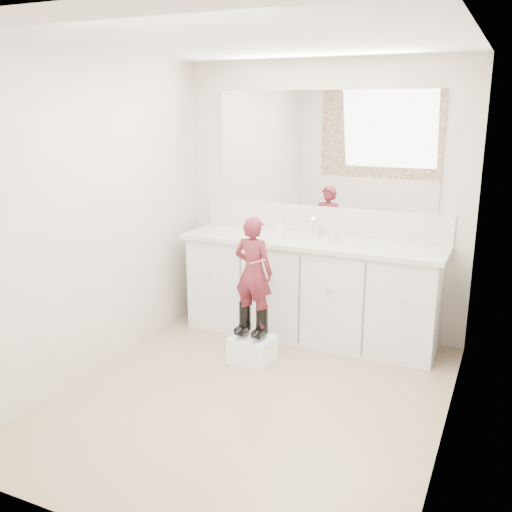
% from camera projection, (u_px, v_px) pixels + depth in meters
% --- Properties ---
extents(floor, '(3.00, 3.00, 0.00)m').
position_uv_depth(floor, '(251.00, 397.00, 4.07)').
color(floor, '#937C60').
rests_on(floor, ground).
extents(ceiling, '(3.00, 3.00, 0.00)m').
position_uv_depth(ceiling, '(250.00, 39.00, 3.45)').
color(ceiling, white).
rests_on(ceiling, wall_back).
extents(wall_back, '(2.60, 0.00, 2.60)m').
position_uv_depth(wall_back, '(323.00, 199.00, 5.08)').
color(wall_back, beige).
rests_on(wall_back, floor).
extents(wall_front, '(2.60, 0.00, 2.60)m').
position_uv_depth(wall_front, '(102.00, 301.00, 2.44)').
color(wall_front, beige).
rests_on(wall_front, floor).
extents(wall_left, '(0.00, 3.00, 3.00)m').
position_uv_depth(wall_left, '(95.00, 217.00, 4.29)').
color(wall_left, beige).
rests_on(wall_left, floor).
extents(wall_right, '(0.00, 3.00, 3.00)m').
position_uv_depth(wall_right, '(458.00, 253.00, 3.23)').
color(wall_right, beige).
rests_on(wall_right, floor).
extents(vanity_cabinet, '(2.20, 0.55, 0.85)m').
position_uv_depth(vanity_cabinet, '(310.00, 291.00, 5.03)').
color(vanity_cabinet, silver).
rests_on(vanity_cabinet, floor).
extents(countertop, '(2.28, 0.58, 0.04)m').
position_uv_depth(countertop, '(311.00, 242.00, 4.91)').
color(countertop, beige).
rests_on(countertop, vanity_cabinet).
extents(backsplash, '(2.28, 0.03, 0.25)m').
position_uv_depth(backsplash, '(321.00, 220.00, 5.11)').
color(backsplash, beige).
rests_on(backsplash, countertop).
extents(mirror, '(2.00, 0.02, 1.00)m').
position_uv_depth(mirror, '(324.00, 150.00, 4.95)').
color(mirror, white).
rests_on(mirror, wall_back).
extents(dot_panel, '(2.00, 0.01, 1.20)m').
position_uv_depth(dot_panel, '(96.00, 197.00, 2.34)').
color(dot_panel, '#472819').
rests_on(dot_panel, wall_front).
extents(faucet, '(0.08, 0.08, 0.10)m').
position_uv_depth(faucet, '(317.00, 231.00, 5.03)').
color(faucet, silver).
rests_on(faucet, countertop).
extents(cup, '(0.12, 0.12, 0.09)m').
position_uv_depth(cup, '(334.00, 236.00, 4.87)').
color(cup, beige).
rests_on(cup, countertop).
extents(soap_bottle, '(0.08, 0.09, 0.17)m').
position_uv_depth(soap_bottle, '(280.00, 229.00, 4.95)').
color(soap_bottle, white).
rests_on(soap_bottle, countertop).
extents(step_stool, '(0.34, 0.29, 0.21)m').
position_uv_depth(step_stool, '(252.00, 349.00, 4.60)').
color(step_stool, white).
rests_on(step_stool, floor).
extents(boot_left, '(0.11, 0.19, 0.28)m').
position_uv_depth(boot_left, '(245.00, 319.00, 4.59)').
color(boot_left, black).
rests_on(boot_left, step_stool).
extents(boot_right, '(0.11, 0.19, 0.28)m').
position_uv_depth(boot_right, '(262.00, 322.00, 4.53)').
color(boot_right, black).
rests_on(boot_right, step_stool).
extents(toddler, '(0.33, 0.23, 0.88)m').
position_uv_depth(toddler, '(253.00, 272.00, 4.45)').
color(toddler, '#9C3046').
rests_on(toddler, step_stool).
extents(toothbrush, '(0.14, 0.02, 0.06)m').
position_uv_depth(toothbrush, '(257.00, 262.00, 4.33)').
color(toothbrush, '#DB558C').
rests_on(toothbrush, toddler).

